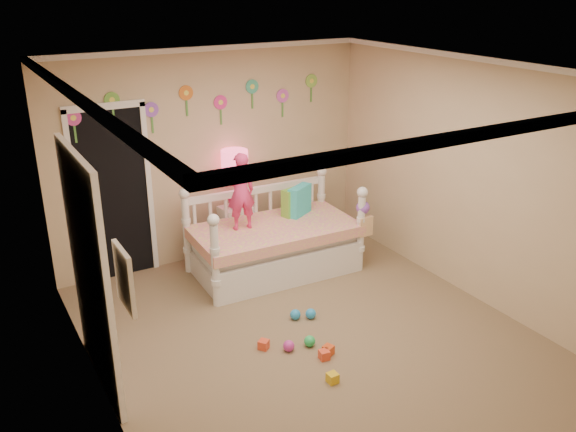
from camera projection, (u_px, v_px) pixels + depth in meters
floor at (309, 335)px, 6.03m from camera, size 4.00×4.50×0.01m
ceiling at (314, 70)px, 5.07m from camera, size 4.00×4.50×0.01m
back_wall at (213, 155)px, 7.36m from camera, size 4.00×0.01×2.60m
left_wall at (90, 261)px, 4.62m from camera, size 0.01×4.50×2.60m
right_wall at (469, 179)px, 6.49m from camera, size 0.01×4.50×2.60m
crown_molding at (313, 73)px, 5.08m from camera, size 4.00×4.50×0.06m
daybed at (274, 230)px, 7.16m from camera, size 2.00×1.13×1.06m
pillow_turquoise at (300, 201)px, 7.40m from camera, size 0.38×0.29×0.37m
pillow_lime at (295, 201)px, 7.41m from camera, size 0.38×0.22×0.34m
child at (241, 191)px, 6.89m from camera, size 0.35×0.25×0.91m
nightstand at (237, 230)px, 7.67m from camera, size 0.43×0.34×0.66m
table_lamp at (235, 170)px, 7.37m from camera, size 0.33×0.33×0.72m
closet_doorway at (113, 193)px, 6.86m from camera, size 0.90×0.04×2.07m
flower_decals at (204, 104)px, 7.07m from camera, size 3.40×0.02×0.50m
mirror_closet at (90, 274)px, 4.97m from camera, size 0.07×1.30×2.10m
wall_picture at (124, 279)px, 3.82m from camera, size 0.05×0.34×0.42m
hanging_bag at (363, 220)px, 7.15m from camera, size 0.20×0.16×0.36m
toy_scatter at (312, 350)px, 5.68m from camera, size 0.80×1.30×0.11m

